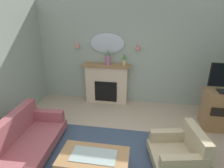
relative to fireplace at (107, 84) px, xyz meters
name	(u,v)px	position (x,y,z in m)	size (l,w,h in m)	color
wall_back	(132,54)	(0.71, 0.22, 0.86)	(6.39, 0.10, 2.86)	#93A393
fireplace	(107,84)	(0.00, 0.00, 0.00)	(1.36, 0.36, 1.16)	beige
mantel_vase_right	(108,58)	(0.05, -0.03, 0.77)	(0.14, 0.14, 0.42)	#9E6084
mantel_vase_centre	(124,59)	(0.50, -0.03, 0.77)	(0.10, 0.10, 0.33)	tan
wall_mirror	(107,44)	(0.00, 0.14, 1.14)	(0.96, 0.06, 0.56)	#B2BCC6
wall_sconce_left	(77,45)	(-0.85, 0.09, 1.09)	(0.14, 0.14, 0.14)	#D17066
wall_sconce_right	(138,47)	(0.85, 0.09, 1.09)	(0.14, 0.14, 0.14)	#D17066
coffee_table	(94,158)	(0.33, -2.76, -0.19)	(1.10, 0.60, 0.45)	olive
floral_couch	(23,140)	(-1.10, -2.47, -0.25)	(0.94, 1.75, 0.76)	#934C51
armchair_by_coffee_table	(180,151)	(1.73, -2.26, -0.27)	(0.96, 0.95, 0.71)	tan
tv_cabinet	(222,110)	(2.85, -0.89, -0.12)	(0.80, 0.57, 0.90)	olive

